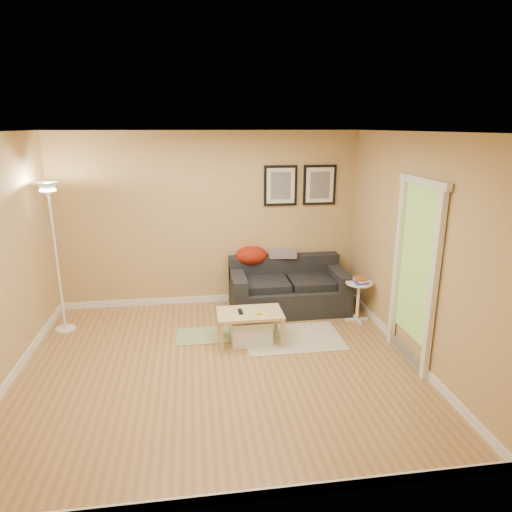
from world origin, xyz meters
name	(u,v)px	position (x,y,z in m)	size (l,w,h in m)	color
floor	(219,366)	(0.00, 0.00, 0.00)	(4.50, 4.50, 0.00)	#AB7D49
ceiling	(213,132)	(0.00, 0.00, 2.60)	(4.50, 4.50, 0.00)	white
wall_back	(209,220)	(0.00, 2.00, 1.30)	(4.50, 4.50, 0.00)	tan
wall_front	(234,342)	(0.00, -2.00, 1.30)	(4.50, 4.50, 0.00)	tan
wall_right	(414,250)	(2.25, 0.00, 1.30)	(4.00, 4.00, 0.00)	tan
baseboard_back	(211,299)	(0.00, 1.99, 0.05)	(4.50, 0.02, 0.10)	white
baseboard_front	(237,497)	(0.00, -1.99, 0.05)	(4.50, 0.02, 0.10)	white
baseboard_left	(12,376)	(-2.24, 0.00, 0.05)	(0.02, 4.00, 0.10)	white
baseboard_right	(403,349)	(2.24, 0.00, 0.05)	(0.02, 4.00, 0.10)	white
sofa	(288,286)	(1.13, 1.53, 0.38)	(1.70, 0.90, 0.75)	black
red_throw	(251,256)	(0.62, 1.84, 0.77)	(0.48, 0.36, 0.28)	#962A0D
plaid_throw	(282,253)	(1.10, 1.86, 0.78)	(0.42, 0.26, 0.10)	#A17B5E
framed_print_left	(280,186)	(1.08, 1.98, 1.80)	(0.50, 0.04, 0.60)	black
framed_print_right	(320,185)	(1.68, 1.98, 1.80)	(0.50, 0.04, 0.60)	black
area_rug	(293,338)	(0.99, 0.56, 0.01)	(1.25, 0.85, 0.01)	beige
green_runner	(203,336)	(-0.16, 0.79, 0.01)	(0.70, 0.50, 0.01)	#668C4C
coffee_table	(250,327)	(0.43, 0.54, 0.20)	(0.82, 0.50, 0.41)	#D3B980
remote_control	(240,312)	(0.31, 0.55, 0.42)	(0.05, 0.16, 0.02)	black
tape_roll	(259,313)	(0.53, 0.46, 0.42)	(0.07, 0.07, 0.03)	yellow
storage_bin	(251,330)	(0.44, 0.55, 0.16)	(0.53, 0.38, 0.32)	white
side_table	(358,301)	(2.02, 1.00, 0.28)	(0.37, 0.37, 0.57)	white
book_stack	(360,280)	(2.03, 0.99, 0.60)	(0.17, 0.22, 0.07)	#3F2B83
floor_lamp	(57,263)	(-2.00, 1.24, 0.95)	(0.26, 0.26, 2.00)	white
doorway	(414,277)	(2.20, -0.15, 1.02)	(0.12, 1.01, 2.13)	white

